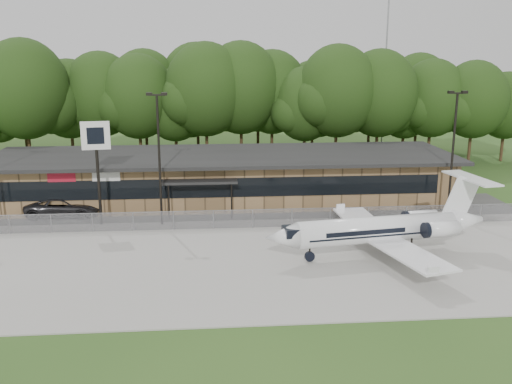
{
  "coord_description": "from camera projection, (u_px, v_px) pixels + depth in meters",
  "views": [
    {
      "loc": [
        -1.24,
        -26.53,
        13.19
      ],
      "look_at": [
        1.99,
        12.0,
        3.62
      ],
      "focal_mm": 40.0,
      "sensor_mm": 36.0,
      "label": 1
    }
  ],
  "objects": [
    {
      "name": "ground",
      "position": [
        237.0,
        318.0,
        28.93
      ],
      "size": [
        160.0,
        160.0,
        0.0
      ],
      "primitive_type": "plane",
      "color": "#2A4C1B",
      "rests_on": "ground"
    },
    {
      "name": "light_pole_mid",
      "position": [
        159.0,
        149.0,
        43.05
      ],
      "size": [
        1.55,
        0.3,
        10.23
      ],
      "color": "black",
      "rests_on": "ground"
    },
    {
      "name": "light_pole_right",
      "position": [
        453.0,
        145.0,
        44.91
      ],
      "size": [
        1.55,
        0.3,
        10.23
      ],
      "color": "black",
      "rests_on": "ground"
    },
    {
      "name": "radio_mast",
      "position": [
        386.0,
        57.0,
        74.14
      ],
      "size": [
        0.2,
        0.2,
        25.0
      ],
      "primitive_type": "cylinder",
      "color": "gray",
      "rests_on": "ground"
    },
    {
      "name": "apron",
      "position": [
        230.0,
        261.0,
        36.66
      ],
      "size": [
        64.0,
        18.0,
        0.08
      ],
      "primitive_type": "cube",
      "color": "#9E9B93",
      "rests_on": "ground"
    },
    {
      "name": "terminal",
      "position": [
        223.0,
        176.0,
        51.56
      ],
      "size": [
        41.0,
        11.65,
        4.3
      ],
      "color": "olive",
      "rests_on": "ground"
    },
    {
      "name": "suv",
      "position": [
        64.0,
        207.0,
        46.55
      ],
      "size": [
        6.1,
        2.95,
        1.67
      ],
      "primitive_type": "imported",
      "rotation": [
        0.0,
        0.0,
        1.54
      ],
      "color": "#302F32",
      "rests_on": "ground"
    },
    {
      "name": "business_jet",
      "position": [
        384.0,
        230.0,
        37.2
      ],
      "size": [
        15.39,
        13.78,
        5.18
      ],
      "rotation": [
        0.0,
        0.0,
        0.15
      ],
      "color": "white",
      "rests_on": "ground"
    },
    {
      "name": "pole_sign",
      "position": [
        96.0,
        147.0,
        42.9
      ],
      "size": [
        2.14,
        0.54,
        8.1
      ],
      "rotation": [
        0.0,
        0.0,
        0.14
      ],
      "color": "black",
      "rests_on": "ground"
    },
    {
      "name": "fence",
      "position": [
        227.0,
        219.0,
        43.25
      ],
      "size": [
        46.0,
        0.04,
        1.52
      ],
      "color": "gray",
      "rests_on": "ground"
    },
    {
      "name": "treeline",
      "position": [
        218.0,
        100.0,
        67.75
      ],
      "size": [
        72.0,
        12.0,
        15.0
      ],
      "primitive_type": null,
      "color": "#1B3511",
      "rests_on": "ground"
    },
    {
      "name": "parking_lot",
      "position": [
        225.0,
        213.0,
        47.78
      ],
      "size": [
        50.0,
        9.0,
        0.06
      ],
      "primitive_type": "cube",
      "color": "#383835",
      "rests_on": "ground"
    }
  ]
}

